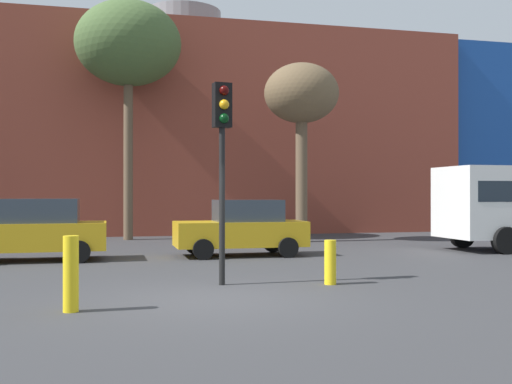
{
  "coord_description": "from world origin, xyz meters",
  "views": [
    {
      "loc": [
        -1.84,
        -10.59,
        1.84
      ],
      "look_at": [
        2.89,
        8.85,
        1.9
      ],
      "focal_mm": 43.02,
      "sensor_mm": 36.0,
      "label": 1
    }
  ],
  "objects_px": {
    "parked_car_2": "(242,228)",
    "bare_tree_0": "(128,45)",
    "traffic_light_island": "(222,137)",
    "bollard_yellow_1": "(71,274)",
    "bollard_yellow_0": "(330,262)",
    "parked_car_1": "(35,230)",
    "bare_tree_2": "(301,97)"
  },
  "relations": [
    {
      "from": "parked_car_2",
      "to": "traffic_light_island",
      "type": "bearing_deg",
      "value": 73.72
    },
    {
      "from": "bollard_yellow_0",
      "to": "bollard_yellow_1",
      "type": "xyz_separation_m",
      "value": [
        -4.96,
        -1.77,
        0.14
      ]
    },
    {
      "from": "bare_tree_2",
      "to": "parked_car_1",
      "type": "bearing_deg",
      "value": -153.16
    },
    {
      "from": "bare_tree_2",
      "to": "bollard_yellow_0",
      "type": "relative_size",
      "value": 7.62
    },
    {
      "from": "parked_car_1",
      "to": "traffic_light_island",
      "type": "height_order",
      "value": "traffic_light_island"
    },
    {
      "from": "bare_tree_0",
      "to": "parked_car_2",
      "type": "bearing_deg",
      "value": -67.19
    },
    {
      "from": "parked_car_1",
      "to": "bare_tree_0",
      "type": "bearing_deg",
      "value": -110.66
    },
    {
      "from": "bollard_yellow_1",
      "to": "bare_tree_2",
      "type": "bearing_deg",
      "value": 57.97
    },
    {
      "from": "traffic_light_island",
      "to": "bare_tree_0",
      "type": "relative_size",
      "value": 0.43
    },
    {
      "from": "traffic_light_island",
      "to": "bare_tree_2",
      "type": "xyz_separation_m",
      "value": [
        5.01,
        10.29,
        2.56
      ]
    },
    {
      "from": "parked_car_2",
      "to": "bollard_yellow_1",
      "type": "xyz_separation_m",
      "value": [
        -4.46,
        -7.84,
        -0.24
      ]
    },
    {
      "from": "traffic_light_island",
      "to": "bare_tree_0",
      "type": "xyz_separation_m",
      "value": [
        -1.43,
        12.95,
        4.83
      ]
    },
    {
      "from": "parked_car_1",
      "to": "traffic_light_island",
      "type": "distance_m",
      "value": 7.34
    },
    {
      "from": "traffic_light_island",
      "to": "bare_tree_2",
      "type": "distance_m",
      "value": 11.72
    },
    {
      "from": "bare_tree_0",
      "to": "bare_tree_2",
      "type": "height_order",
      "value": "bare_tree_0"
    },
    {
      "from": "parked_car_1",
      "to": "traffic_light_island",
      "type": "bearing_deg",
      "value": 126.68
    },
    {
      "from": "bare_tree_2",
      "to": "bollard_yellow_1",
      "type": "height_order",
      "value": "bare_tree_2"
    },
    {
      "from": "bare_tree_0",
      "to": "bollard_yellow_1",
      "type": "relative_size",
      "value": 8.08
    },
    {
      "from": "bollard_yellow_0",
      "to": "bare_tree_0",
      "type": "bearing_deg",
      "value": 104.98
    },
    {
      "from": "bare_tree_0",
      "to": "bollard_yellow_0",
      "type": "relative_size",
      "value": 10.64
    },
    {
      "from": "bollard_yellow_1",
      "to": "bollard_yellow_0",
      "type": "bearing_deg",
      "value": 19.69
    },
    {
      "from": "traffic_light_island",
      "to": "bollard_yellow_0",
      "type": "bearing_deg",
      "value": 70.79
    },
    {
      "from": "parked_car_1",
      "to": "traffic_light_island",
      "type": "relative_size",
      "value": 0.97
    },
    {
      "from": "traffic_light_island",
      "to": "bollard_yellow_1",
      "type": "height_order",
      "value": "traffic_light_island"
    },
    {
      "from": "parked_car_2",
      "to": "bollard_yellow_1",
      "type": "height_order",
      "value": "parked_car_2"
    },
    {
      "from": "traffic_light_island",
      "to": "bare_tree_0",
      "type": "distance_m",
      "value": 13.89
    },
    {
      "from": "parked_car_2",
      "to": "bare_tree_0",
      "type": "height_order",
      "value": "bare_tree_0"
    },
    {
      "from": "parked_car_2",
      "to": "bare_tree_2",
      "type": "distance_m",
      "value": 7.44
    },
    {
      "from": "bollard_yellow_1",
      "to": "parked_car_1",
      "type": "bearing_deg",
      "value": 99.98
    },
    {
      "from": "parked_car_2",
      "to": "traffic_light_island",
      "type": "distance_m",
      "value": 6.25
    },
    {
      "from": "traffic_light_island",
      "to": "bollard_yellow_1",
      "type": "xyz_separation_m",
      "value": [
        -2.81,
        -2.21,
        -2.41
      ]
    },
    {
      "from": "parked_car_2",
      "to": "bare_tree_2",
      "type": "bearing_deg",
      "value": -125.84
    }
  ]
}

